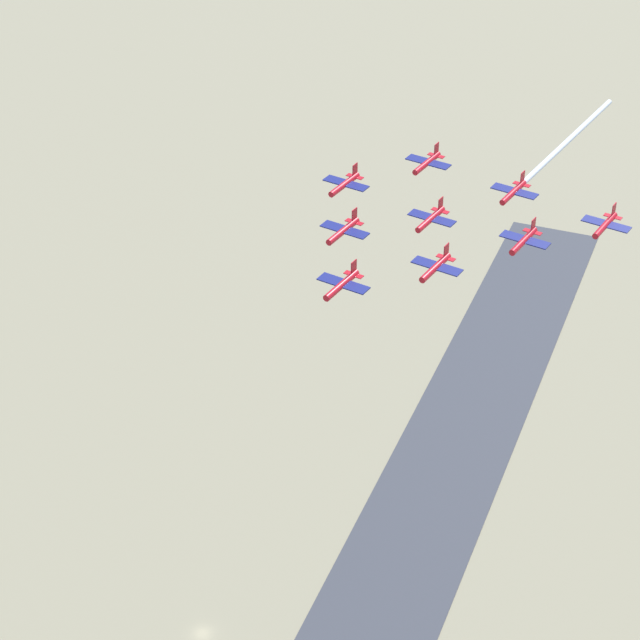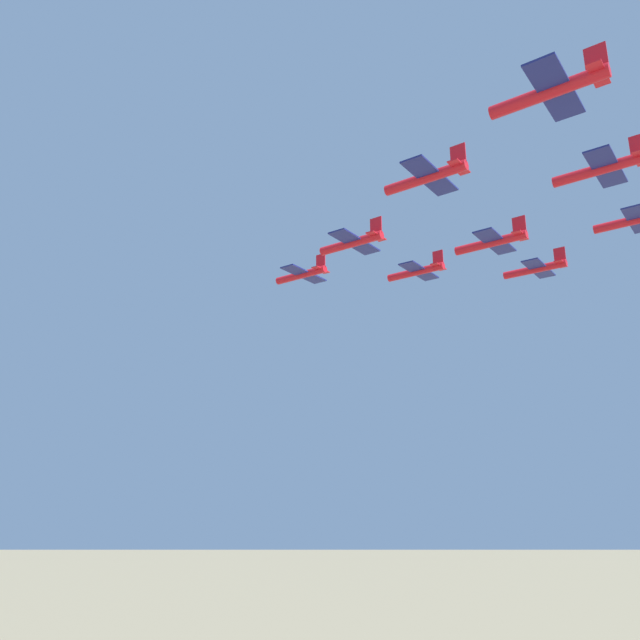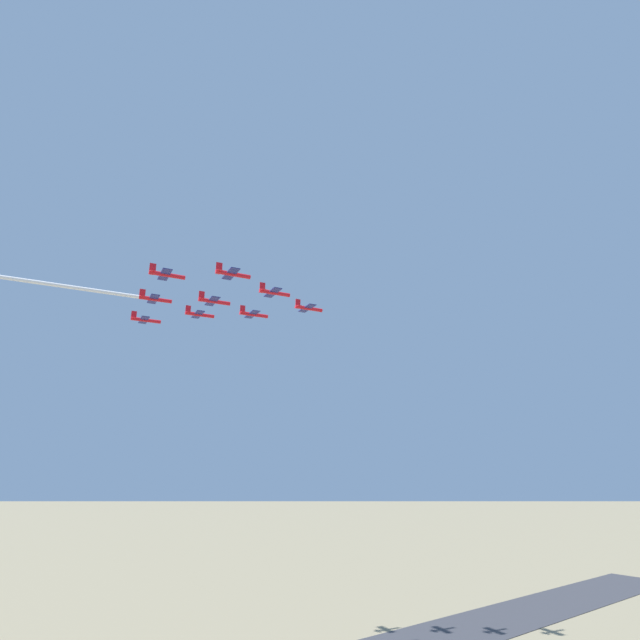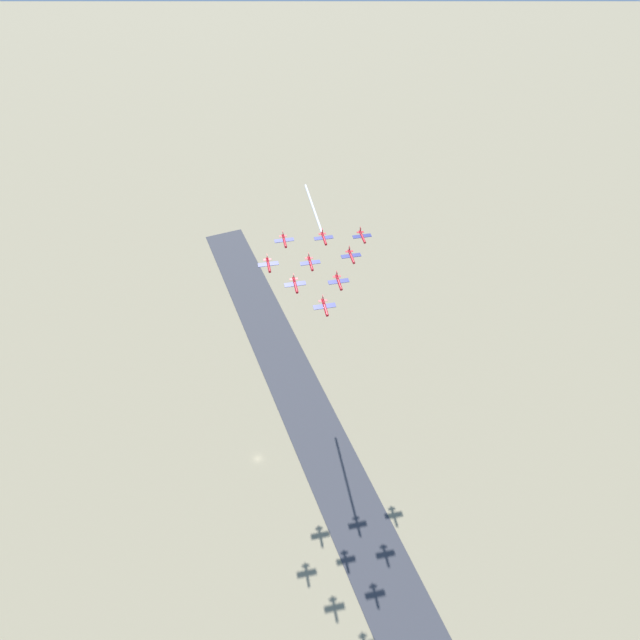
{
  "view_description": "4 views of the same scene",
  "coord_description": "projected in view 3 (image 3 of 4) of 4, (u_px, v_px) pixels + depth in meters",
  "views": [
    {
      "loc": [
        -181.67,
        -88.54,
        221.45
      ],
      "look_at": [
        -15.03,
        -33.73,
        104.27
      ],
      "focal_mm": 70.0,
      "sensor_mm": 36.0,
      "label": 1
    },
    {
      "loc": [
        30.56,
        -124.65,
        71.71
      ],
      "look_at": [
        -8.02,
        -30.45,
        101.68
      ],
      "focal_mm": 35.0,
      "sensor_mm": 36.0,
      "label": 2
    },
    {
      "loc": [
        92.85,
        89.48,
        54.46
      ],
      "look_at": [
        -14.64,
        -36.05,
        105.23
      ],
      "focal_mm": 28.0,
      "sensor_mm": 36.0,
      "label": 3
    },
    {
      "loc": [
        -142.79,
        29.1,
        247.57
      ],
      "look_at": [
        -12.56,
        -31.99,
        105.39
      ],
      "focal_mm": 28.0,
      "sensor_mm": 36.0,
      "label": 4
    }
  ],
  "objects": [
    {
      "name": "jet_5",
      "position": [
        232.0,
        274.0,
        139.52
      ],
      "size": [
        9.97,
        9.66,
        3.35
      ],
      "rotation": [
        0.0,
        0.0,
        1.33
      ],
      "color": "red"
    },
    {
      "name": "jet_3",
      "position": [
        199.0,
        314.0,
        172.04
      ],
      "size": [
        9.97,
        9.66,
        3.35
      ],
      "rotation": [
        0.0,
        0.0,
        1.33
      ],
      "color": "red"
    },
    {
      "name": "jet_1",
      "position": [
        253.0,
        314.0,
        170.72
      ],
      "size": [
        9.97,
        9.66,
        3.35
      ],
      "rotation": [
        0.0,
        0.0,
        1.33
      ],
      "color": "red"
    },
    {
      "name": "jet_4",
      "position": [
        213.0,
        301.0,
        155.3
      ],
      "size": [
        9.97,
        9.66,
        3.35
      ],
      "rotation": [
        0.0,
        0.0,
        1.33
      ],
      "color": "red"
    },
    {
      "name": "jet_2",
      "position": [
        274.0,
        293.0,
        154.79
      ],
      "size": [
        9.97,
        9.66,
        3.35
      ],
      "rotation": [
        0.0,
        0.0,
        1.33
      ],
      "color": "red"
    },
    {
      "name": "jet_7",
      "position": [
        154.0,
        299.0,
        156.85
      ],
      "size": [
        9.97,
        9.66,
        3.35
      ],
      "rotation": [
        0.0,
        0.0,
        1.33
      ],
      "color": "red"
    },
    {
      "name": "smoke_trail_7",
      "position": [
        56.0,
        285.0,
        144.95
      ],
      "size": [
        45.2,
        12.25,
        1.14
      ],
      "rotation": [
        0.0,
        0.0,
        1.33
      ],
      "color": "white"
    },
    {
      "name": "jet_8",
      "position": [
        166.0,
        275.0,
        140.81
      ],
      "size": [
        9.97,
        9.66,
        3.35
      ],
      "rotation": [
        0.0,
        0.0,
        1.33
      ],
      "color": "red"
    },
    {
      "name": "jet_6",
      "position": [
        145.0,
        320.0,
        172.78
      ],
      "size": [
        9.97,
        9.66,
        3.35
      ],
      "rotation": [
        0.0,
        0.0,
        1.33
      ],
      "color": "red"
    },
    {
      "name": "jet_0",
      "position": [
        308.0,
        308.0,
        170.04
      ],
      "size": [
        9.97,
        9.66,
        3.35
      ],
      "rotation": [
        0.0,
        0.0,
        1.33
      ],
      "color": "red"
    }
  ]
}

